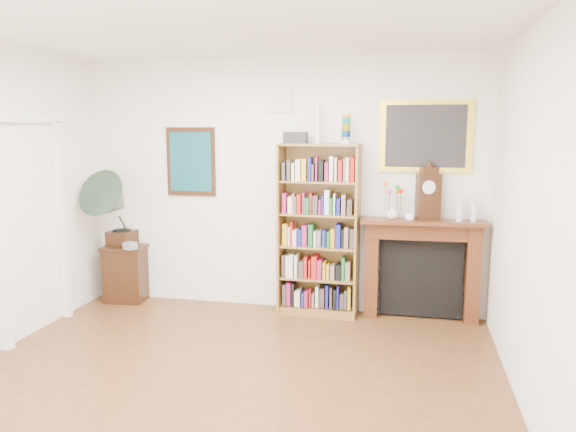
# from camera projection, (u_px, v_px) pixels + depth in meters

# --- Properties ---
(room) EXTENTS (4.51, 5.01, 2.81)m
(room) POSITION_uv_depth(u_px,v_px,m) (200.00, 223.00, 3.84)
(room) COLOR #4C3317
(room) RESTS_ON ground
(door_casing) EXTENTS (0.08, 1.02, 2.17)m
(door_casing) POSITION_uv_depth(u_px,v_px,m) (32.00, 208.00, 5.48)
(door_casing) COLOR white
(door_casing) RESTS_ON left_wall
(teal_poster) EXTENTS (0.58, 0.04, 0.78)m
(teal_poster) POSITION_uv_depth(u_px,v_px,m) (191.00, 162.00, 6.41)
(teal_poster) COLOR black
(teal_poster) RESTS_ON back_wall
(small_picture) EXTENTS (0.26, 0.04, 0.30)m
(small_picture) POSITION_uv_depth(u_px,v_px,m) (280.00, 98.00, 6.09)
(small_picture) COLOR white
(small_picture) RESTS_ON back_wall
(gilt_painting) EXTENTS (0.95, 0.04, 0.75)m
(gilt_painting) POSITION_uv_depth(u_px,v_px,m) (425.00, 136.00, 5.83)
(gilt_painting) COLOR yellow
(gilt_painting) RESTS_ON back_wall
(bookshelf) EXTENTS (0.88, 0.34, 2.16)m
(bookshelf) POSITION_uv_depth(u_px,v_px,m) (319.00, 221.00, 6.05)
(bookshelf) COLOR brown
(bookshelf) RESTS_ON floor
(side_cabinet) EXTENTS (0.52, 0.40, 0.66)m
(side_cabinet) POSITION_uv_depth(u_px,v_px,m) (125.00, 274.00, 6.62)
(side_cabinet) COLOR black
(side_cabinet) RESTS_ON floor
(fireplace) EXTENTS (1.30, 0.35, 1.09)m
(fireplace) POSITION_uv_depth(u_px,v_px,m) (421.00, 261.00, 5.96)
(fireplace) COLOR #4B2511
(fireplace) RESTS_ON floor
(gramophone) EXTENTS (0.63, 0.75, 0.91)m
(gramophone) POSITION_uv_depth(u_px,v_px,m) (114.00, 204.00, 6.40)
(gramophone) COLOR black
(gramophone) RESTS_ON side_cabinet
(cd_stack) EXTENTS (0.16, 0.16, 0.08)m
(cd_stack) POSITION_uv_depth(u_px,v_px,m) (130.00, 246.00, 6.40)
(cd_stack) COLOR #A8A8B4
(cd_stack) RESTS_ON side_cabinet
(mantel_clock) EXTENTS (0.27, 0.20, 0.55)m
(mantel_clock) POSITION_uv_depth(u_px,v_px,m) (428.00, 194.00, 5.83)
(mantel_clock) COLOR black
(mantel_clock) RESTS_ON fireplace
(flower_vase) EXTENTS (0.19, 0.19, 0.15)m
(flower_vase) POSITION_uv_depth(u_px,v_px,m) (393.00, 212.00, 5.89)
(flower_vase) COLOR white
(flower_vase) RESTS_ON fireplace
(teacup) EXTENTS (0.12, 0.12, 0.08)m
(teacup) POSITION_uv_depth(u_px,v_px,m) (410.00, 217.00, 5.78)
(teacup) COLOR white
(teacup) RESTS_ON fireplace
(bottle_left) EXTENTS (0.07, 0.07, 0.24)m
(bottle_left) POSITION_uv_depth(u_px,v_px,m) (460.00, 210.00, 5.73)
(bottle_left) COLOR silver
(bottle_left) RESTS_ON fireplace
(bottle_right) EXTENTS (0.06, 0.06, 0.20)m
(bottle_right) POSITION_uv_depth(u_px,v_px,m) (474.00, 212.00, 5.72)
(bottle_right) COLOR silver
(bottle_right) RESTS_ON fireplace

